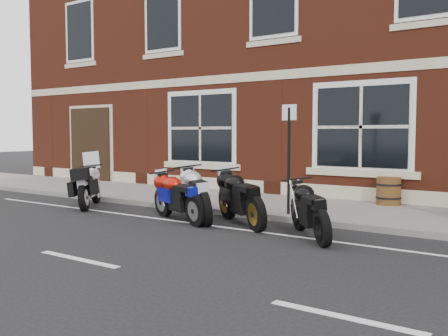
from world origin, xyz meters
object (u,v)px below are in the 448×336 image
Objects in this scene: moto_sport_silver at (198,192)px; barrel_planter at (389,191)px; parking_sign at (289,151)px; moto_sport_black at (241,196)px; moto_touring_silver at (91,184)px; moto_naked_black at (311,208)px; moto_sport_red at (179,195)px.

barrel_planter is (2.92, 3.61, -0.13)m from moto_sport_silver.
moto_sport_black is at bearing -119.85° from parking_sign.
moto_touring_silver is 1.05× the size of moto_naked_black.
moto_naked_black is at bearing -41.25° from moto_touring_silver.
moto_sport_black is at bearing -37.66° from moto_touring_silver.
moto_touring_silver reaches higher than barrel_planter.
moto_touring_silver is at bearing 131.62° from moto_sport_silver.
moto_sport_red is 1.08× the size of moto_sport_silver.
moto_naked_black is (2.73, -0.35, -0.06)m from moto_sport_silver.
moto_naked_black is (1.66, -0.36, -0.05)m from moto_sport_black.
moto_touring_silver is 0.94× the size of moto_sport_silver.
moto_touring_silver is 2.56× the size of barrel_planter.
moto_sport_black is 1.18× the size of moto_naked_black.
moto_touring_silver is at bearing 105.81° from moto_sport_red.
moto_naked_black is at bearing -92.65° from barrel_planter.
moto_sport_silver reaches higher than moto_naked_black.
moto_touring_silver is 6.05m from moto_naked_black.
parking_sign reaches higher than moto_sport_black.
moto_naked_black is (2.94, 0.04, -0.01)m from moto_sport_red.
moto_sport_silver is 2.08m from parking_sign.
parking_sign is at bearing 7.12° from moto_sport_black.
moto_sport_red is 0.44m from moto_sport_silver.
moto_sport_silver reaches higher than barrel_planter.
moto_sport_red is 1.03× the size of moto_sport_black.
moto_naked_black is (6.04, -0.30, -0.02)m from moto_touring_silver.
moto_sport_silver is at bearing -5.16° from moto_sport_red.
barrel_planter is at bearing 45.78° from moto_naked_black.
moto_touring_silver reaches higher than moto_sport_black.
moto_sport_red is at bearing -127.94° from barrel_planter.
moto_sport_silver is at bearing -37.61° from moto_touring_silver.
moto_sport_red is 2.96× the size of barrel_planter.
moto_sport_black is 2.87× the size of barrel_planter.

